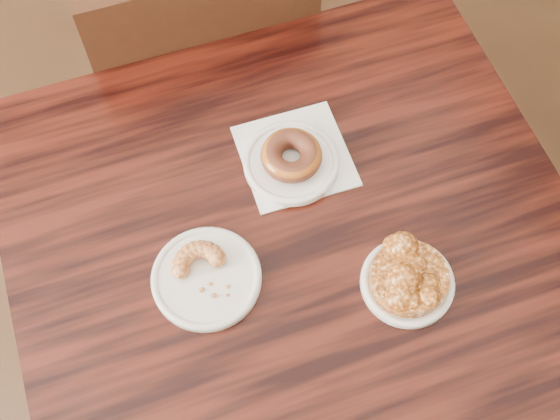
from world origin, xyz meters
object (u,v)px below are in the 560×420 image
object	(u,v)px
glazed_donut	(291,155)
cruller_fragment	(205,274)
cafe_table	(297,322)
chair_far	(196,59)
apple_fritter	(410,277)

from	to	relation	value
glazed_donut	cruller_fragment	distance (m)	0.25
cafe_table	chair_far	bearing A→B (deg)	91.28
cruller_fragment	glazed_donut	bearing A→B (deg)	38.01
glazed_donut	apple_fritter	bearing A→B (deg)	-69.26
cafe_table	cruller_fragment	size ratio (longest dim) A/B	9.23
apple_fritter	cafe_table	bearing A→B (deg)	141.03
glazed_donut	apple_fritter	world-z (taller)	glazed_donut
cafe_table	apple_fritter	xyz separation A→B (m)	(0.13, -0.11, 0.41)
cruller_fragment	cafe_table	bearing A→B (deg)	-0.38
cafe_table	glazed_donut	size ratio (longest dim) A/B	8.91
chair_far	apple_fritter	bearing A→B (deg)	101.28
chair_far	cruller_fragment	distance (m)	0.76
cafe_table	cruller_fragment	bearing A→B (deg)	179.39
apple_fritter	cruller_fragment	size ratio (longest dim) A/B	1.65
apple_fritter	glazed_donut	bearing A→B (deg)	110.74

